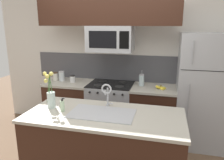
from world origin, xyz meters
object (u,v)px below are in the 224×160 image
microwave (110,39)px  banana_bunch (161,88)px  storage_jar_short (73,79)px  sink_faucet (107,92)px  storage_jar_medium (62,76)px  french_press (142,80)px  flower_vase (51,96)px  storage_jar_tall (55,76)px  dish_soap_bottle (62,106)px  stove_range (111,109)px  refrigerator (203,91)px

microwave → banana_bunch: size_ratio=3.92×
storage_jar_short → sink_faucet: 1.39m
storage_jar_medium → french_press: french_press is taller
storage_jar_medium → flower_vase: (0.48, -1.25, 0.06)m
storage_jar_short → sink_faucet: bearing=-48.0°
storage_jar_tall → flower_vase: size_ratio=0.33×
banana_bunch → dish_soap_bottle: dish_soap_bottle is taller
storage_jar_medium → storage_jar_short: bearing=-9.7°
microwave → french_press: (0.52, 0.08, -0.68)m
storage_jar_tall → french_press: size_ratio=0.57×
storage_jar_medium → banana_bunch: storage_jar_medium is taller
storage_jar_short → french_press: bearing=3.1°
stove_range → storage_jar_tall: 1.19m
storage_jar_short → french_press: (1.23, 0.07, 0.04)m
banana_bunch → storage_jar_medium: bearing=177.0°
storage_jar_medium → flower_vase: size_ratio=0.39×
french_press → flower_vase: 1.61m
refrigerator → storage_jar_short: refrigerator is taller
microwave → storage_jar_tall: bearing=176.9°
storage_jar_tall → sink_faucet: size_ratio=0.50×
storage_jar_medium → storage_jar_short: size_ratio=1.46×
stove_range → flower_vase: flower_vase is taller
french_press → sink_faucet: sink_faucet is taller
microwave → flower_vase: bearing=-110.8°
refrigerator → french_press: size_ratio=6.75×
french_press → sink_faucet: 1.14m
french_press → microwave: bearing=-171.2°
french_press → sink_faucet: bearing=-105.8°
microwave → storage_jar_tall: 1.28m
storage_jar_medium → storage_jar_short: (0.23, -0.04, -0.03)m
refrigerator → sink_faucet: (-1.28, -1.05, 0.21)m
storage_jar_medium → microwave: bearing=-3.3°
banana_bunch → dish_soap_bottle: (-1.12, -1.23, 0.05)m
banana_bunch → dish_soap_bottle: 1.66m
flower_vase → dish_soap_bottle: bearing=-21.6°
refrigerator → french_press: (-0.98, 0.04, 0.11)m
refrigerator → dish_soap_bottle: size_ratio=10.93×
microwave → sink_faucet: size_ratio=2.43×
dish_soap_bottle → banana_bunch: bearing=47.9°
banana_bunch → flower_vase: 1.75m
storage_jar_tall → french_press: 1.60m
storage_jar_short → flower_vase: (0.25, -1.21, 0.09)m
storage_jar_medium → storage_jar_tall: bearing=178.3°
refrigerator → banana_bunch: size_ratio=9.48×
dish_soap_bottle → microwave: bearing=78.2°
storage_jar_tall → storage_jar_medium: bearing=-1.7°
stove_range → microwave: 1.23m
storage_jar_short → sink_faucet: sink_faucet is taller
stove_range → storage_jar_medium: 1.08m
flower_vase → storage_jar_tall: bearing=116.1°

